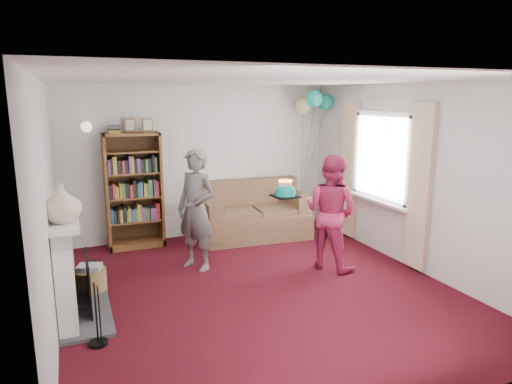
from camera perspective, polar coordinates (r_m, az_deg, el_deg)
name	(u,v)px	position (r m, az deg, el deg)	size (l,w,h in m)	color
ground	(258,290)	(5.71, 0.31, -12.10)	(5.00, 5.00, 0.00)	#34070C
wall_back	(200,162)	(7.67, -6.97, 3.78)	(4.50, 0.02, 2.50)	silver
wall_left	(47,207)	(4.93, -24.68, -1.77)	(0.02, 5.00, 2.50)	silver
wall_right	(412,177)	(6.53, 18.96, 1.80)	(0.02, 5.00, 2.50)	silver
ceiling	(259,79)	(5.22, 0.34, 13.90)	(4.50, 5.00, 0.01)	white
fireplace	(72,269)	(5.32, -22.05, -8.92)	(0.55, 1.80, 1.12)	#3F3F42
window_bay	(381,174)	(6.95, 15.35, 2.22)	(0.14, 2.02, 2.20)	white
wall_sconce	(86,127)	(7.19, -20.45, 7.65)	(0.16, 0.23, 0.16)	gold
bookcase	(133,191)	(7.31, -15.07, 0.10)	(0.84, 0.42, 1.99)	#472B14
sofa	(253,216)	(7.68, -0.36, -3.00)	(1.75, 0.93, 0.93)	brown
wicker_basket	(90,280)	(5.93, -20.01, -10.29)	(0.38, 0.38, 0.35)	olive
person_striped	(196,210)	(6.19, -7.48, -2.21)	(0.60, 0.39, 1.65)	black
person_magenta	(331,212)	(6.26, 9.34, -2.49)	(0.76, 0.59, 1.57)	#A9214C
birthday_cake	(285,192)	(6.04, 3.68, 0.03)	(0.32, 0.32, 0.22)	black
balloons	(314,102)	(7.93, 7.31, 11.08)	(0.74, 0.66, 1.75)	#3F3F3F
mantel_vase	(62,203)	(4.77, -23.13, -1.30)	(0.36, 0.36, 0.38)	beige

